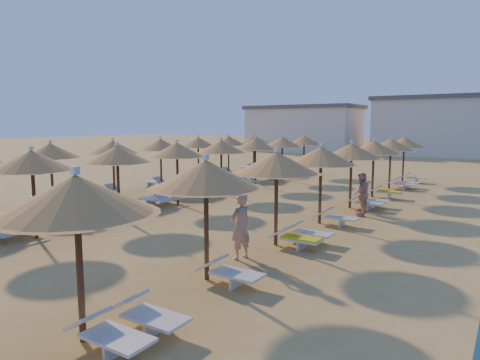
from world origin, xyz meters
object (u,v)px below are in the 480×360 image
Objects in this scene: parasol_row_east at (301,160)px; beachgoer_b at (361,193)px; beachgoer_a at (240,226)px; beachgoer_c at (362,195)px; parasol_row_west at (150,153)px.

parasol_row_east reaches higher than beachgoer_b.
beachgoer_a is 8.34m from beachgoer_b.
beachgoer_c is at bearing -175.21° from beachgoer_a.
parasol_row_west is 9.45m from beachgoer_b.
parasol_row_west is 20.37× the size of beachgoer_b.
beachgoer_c is (0.98, 4.04, -1.72)m from parasol_row_east.
beachgoer_b is at bearing 170.92° from beachgoer_c.
parasol_row_west is at bearing 180.00° from parasol_row_east.
beachgoer_c is at bearing 26.05° from parasol_row_west.
parasol_row_west is at bearing -77.04° from beachgoer_b.
parasol_row_east is 7.28m from parasol_row_west.
beachgoer_b is (-0.22, 0.62, -0.01)m from beachgoer_c.
parasol_row_west is 9.35m from beachgoer_c.
beachgoer_b is at bearing -173.06° from beachgoer_a.
parasol_row_west is at bearing -92.80° from beachgoer_c.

